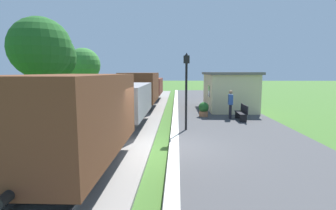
{
  "coord_description": "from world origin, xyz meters",
  "views": [
    {
      "loc": [
        0.5,
        -9.27,
        3.05
      ],
      "look_at": [
        0.09,
        2.13,
        1.57
      ],
      "focal_mm": 27.25,
      "sensor_mm": 36.0,
      "label": 1
    }
  ],
  "objects_px": {
    "potted_planter": "(204,109)",
    "tree_field_left": "(83,65)",
    "tree_trackside_far": "(50,57)",
    "bench_near_hut": "(242,112)",
    "bench_down_platform": "(216,96)",
    "freight_train": "(132,95)",
    "tree_trackside_mid": "(40,48)",
    "person_waiting": "(230,103)",
    "station_hut": "(228,90)",
    "lamp_post_near": "(186,77)"
  },
  "relations": [
    {
      "from": "potted_planter",
      "to": "tree_field_left",
      "type": "distance_m",
      "value": 17.82
    },
    {
      "from": "tree_trackside_far",
      "to": "tree_field_left",
      "type": "height_order",
      "value": "tree_trackside_far"
    },
    {
      "from": "potted_planter",
      "to": "lamp_post_near",
      "type": "xyz_separation_m",
      "value": [
        -1.24,
        -3.74,
        2.08
      ]
    },
    {
      "from": "bench_near_hut",
      "to": "lamp_post_near",
      "type": "xyz_separation_m",
      "value": [
        -3.35,
        -2.57,
        2.08
      ]
    },
    {
      "from": "tree_trackside_far",
      "to": "bench_near_hut",
      "type": "bearing_deg",
      "value": -19.85
    },
    {
      "from": "potted_planter",
      "to": "tree_trackside_mid",
      "type": "relative_size",
      "value": 0.15
    },
    {
      "from": "freight_train",
      "to": "lamp_post_near",
      "type": "xyz_separation_m",
      "value": [
        3.34,
        -4.17,
        1.25
      ]
    },
    {
      "from": "potted_planter",
      "to": "tree_trackside_mid",
      "type": "distance_m",
      "value": 9.98
    },
    {
      "from": "person_waiting",
      "to": "lamp_post_near",
      "type": "relative_size",
      "value": 0.46
    },
    {
      "from": "person_waiting",
      "to": "tree_field_left",
      "type": "bearing_deg",
      "value": -41.69
    },
    {
      "from": "person_waiting",
      "to": "freight_train",
      "type": "bearing_deg",
      "value": -7.89
    },
    {
      "from": "station_hut",
      "to": "bench_near_hut",
      "type": "distance_m",
      "value": 4.78
    },
    {
      "from": "freight_train",
      "to": "potted_planter",
      "type": "bearing_deg",
      "value": -5.31
    },
    {
      "from": "freight_train",
      "to": "tree_trackside_far",
      "type": "xyz_separation_m",
      "value": [
        -6.93,
        3.32,
        2.65
      ]
    },
    {
      "from": "freight_train",
      "to": "station_hut",
      "type": "xyz_separation_m",
      "value": [
        6.8,
        3.09,
        0.1
      ]
    },
    {
      "from": "bench_down_platform",
      "to": "person_waiting",
      "type": "relative_size",
      "value": 0.88
    },
    {
      "from": "lamp_post_near",
      "to": "potted_planter",
      "type": "bearing_deg",
      "value": 71.66
    },
    {
      "from": "tree_trackside_mid",
      "to": "station_hut",
      "type": "bearing_deg",
      "value": 26.84
    },
    {
      "from": "tree_field_left",
      "to": "tree_trackside_far",
      "type": "bearing_deg",
      "value": -85.52
    },
    {
      "from": "person_waiting",
      "to": "tree_trackside_far",
      "type": "height_order",
      "value": "tree_trackside_far"
    },
    {
      "from": "station_hut",
      "to": "tree_trackside_far",
      "type": "relative_size",
      "value": 0.94
    },
    {
      "from": "bench_near_hut",
      "to": "potted_planter",
      "type": "relative_size",
      "value": 1.64
    },
    {
      "from": "freight_train",
      "to": "tree_field_left",
      "type": "xyz_separation_m",
      "value": [
        -7.62,
        12.19,
        2.28
      ]
    },
    {
      "from": "bench_near_hut",
      "to": "bench_down_platform",
      "type": "height_order",
      "value": "same"
    },
    {
      "from": "tree_field_left",
      "to": "bench_down_platform",
      "type": "bearing_deg",
      "value": -15.35
    },
    {
      "from": "station_hut",
      "to": "potted_planter",
      "type": "height_order",
      "value": "station_hut"
    },
    {
      "from": "person_waiting",
      "to": "tree_trackside_mid",
      "type": "bearing_deg",
      "value": 10.54
    },
    {
      "from": "station_hut",
      "to": "tree_field_left",
      "type": "bearing_deg",
      "value": 147.74
    },
    {
      "from": "bench_down_platform",
      "to": "freight_train",
      "type": "bearing_deg",
      "value": -128.99
    },
    {
      "from": "bench_near_hut",
      "to": "bench_down_platform",
      "type": "relative_size",
      "value": 1.0
    },
    {
      "from": "person_waiting",
      "to": "tree_trackside_mid",
      "type": "relative_size",
      "value": 0.29
    },
    {
      "from": "person_waiting",
      "to": "tree_trackside_far",
      "type": "bearing_deg",
      "value": -16.36
    },
    {
      "from": "freight_train",
      "to": "tree_trackside_mid",
      "type": "distance_m",
      "value": 5.87
    },
    {
      "from": "bench_down_platform",
      "to": "potted_planter",
      "type": "xyz_separation_m",
      "value": [
        -2.11,
        -8.69,
        0.0
      ]
    },
    {
      "from": "station_hut",
      "to": "bench_near_hut",
      "type": "relative_size",
      "value": 3.87
    },
    {
      "from": "station_hut",
      "to": "bench_down_platform",
      "type": "xyz_separation_m",
      "value": [
        -0.11,
        5.18,
        -0.93
      ]
    },
    {
      "from": "freight_train",
      "to": "person_waiting",
      "type": "distance_m",
      "value": 6.21
    },
    {
      "from": "tree_trackside_far",
      "to": "potted_planter",
      "type": "bearing_deg",
      "value": -18.02
    },
    {
      "from": "person_waiting",
      "to": "potted_planter",
      "type": "bearing_deg",
      "value": -21.77
    },
    {
      "from": "potted_planter",
      "to": "tree_trackside_mid",
      "type": "xyz_separation_m",
      "value": [
        -9.05,
        -2.19,
        3.58
      ]
    },
    {
      "from": "lamp_post_near",
      "to": "person_waiting",
      "type": "bearing_deg",
      "value": 47.91
    },
    {
      "from": "bench_down_platform",
      "to": "tree_trackside_far",
      "type": "xyz_separation_m",
      "value": [
        -13.61,
        -4.94,
        3.48
      ]
    },
    {
      "from": "lamp_post_near",
      "to": "tree_trackside_mid",
      "type": "distance_m",
      "value": 8.11
    },
    {
      "from": "station_hut",
      "to": "person_waiting",
      "type": "bearing_deg",
      "value": -99.44
    },
    {
      "from": "bench_near_hut",
      "to": "person_waiting",
      "type": "xyz_separation_m",
      "value": [
        -0.58,
        0.49,
        0.46
      ]
    },
    {
      "from": "bench_near_hut",
      "to": "potted_planter",
      "type": "distance_m",
      "value": 2.41
    },
    {
      "from": "bench_near_hut",
      "to": "tree_field_left",
      "type": "relative_size",
      "value": 0.26
    },
    {
      "from": "bench_down_platform",
      "to": "bench_near_hut",
      "type": "bearing_deg",
      "value": -90.0
    },
    {
      "from": "tree_trackside_mid",
      "to": "tree_trackside_far",
      "type": "height_order",
      "value": "tree_trackside_far"
    },
    {
      "from": "potted_planter",
      "to": "person_waiting",
      "type": "bearing_deg",
      "value": -24.18
    }
  ]
}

